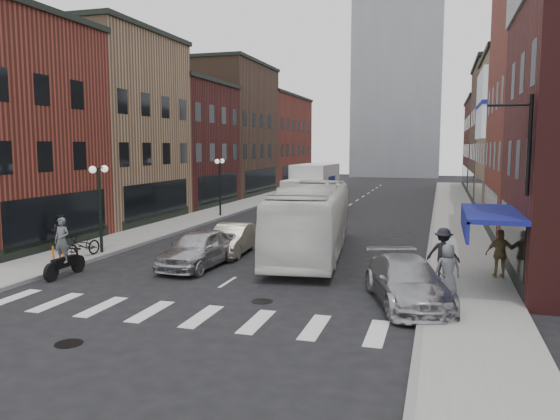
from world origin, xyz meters
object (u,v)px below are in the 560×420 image
object	(u,v)px
ped_right_c	(448,269)
bike_rack	(58,254)
motorcycle_rider	(63,249)
ped_right_b	(500,254)
streetlamp_far	(220,176)
sedan_left_far	(232,239)
ped_left_solo	(60,232)
streetlamp_near	(100,192)
transit_bus	(311,220)
parked_bicycle	(83,245)
box_truck	(312,190)
ped_right_a	(443,253)
sedan_left_near	(198,248)
billboard_sign	(484,108)
curb_car	(407,282)

from	to	relation	value
ped_right_c	bike_rack	bearing A→B (deg)	-14.21
motorcycle_rider	ped_right_b	bearing A→B (deg)	15.54
streetlamp_far	sedan_left_far	xyz separation A→B (m)	(5.59, -12.00, -2.22)
sedan_left_far	bike_rack	bearing A→B (deg)	-145.13
streetlamp_far	ped_left_solo	size ratio (longest dim) A/B	2.44
streetlamp_near	transit_bus	distance (m)	9.70
parked_bicycle	ped_right_b	bearing A→B (deg)	11.71
parked_bicycle	ped_right_c	size ratio (longest dim) A/B	1.17
box_truck	ped_right_a	xyz separation A→B (m)	(9.31, -18.53, -0.72)
motorcycle_rider	ped_right_a	size ratio (longest dim) A/B	1.24
sedan_left_near	sedan_left_far	bearing A→B (deg)	88.27
billboard_sign	curb_car	size ratio (longest dim) A/B	0.74
streetlamp_near	motorcycle_rider	world-z (taller)	streetlamp_near
box_truck	ped_left_solo	xyz separation A→B (m)	(-7.87, -17.98, -0.80)
box_truck	motorcycle_rider	world-z (taller)	box_truck
bike_rack	motorcycle_rider	bearing A→B (deg)	-45.41
streetlamp_far	billboard_sign	bearing A→B (deg)	-47.59
motorcycle_rider	ped_right_b	world-z (taller)	motorcycle_rider
billboard_sign	curb_car	xyz separation A→B (m)	(-2.09, -0.50, -5.41)
sedan_left_near	ped_right_b	world-z (taller)	ped_right_b
box_truck	motorcycle_rider	bearing A→B (deg)	-99.68
streetlamp_near	ped_left_solo	bearing A→B (deg)	-178.49
parked_bicycle	transit_bus	bearing A→B (deg)	31.96
bike_rack	parked_bicycle	size ratio (longest dim) A/B	0.41
bike_rack	transit_bus	distance (m)	10.98
streetlamp_near	ped_right_a	xyz separation A→B (m)	(14.98, -0.60, -1.84)
parked_bicycle	streetlamp_near	bearing A→B (deg)	93.00
sedan_left_far	box_truck	bearing A→B (deg)	85.55
ped_left_solo	curb_car	bearing A→B (deg)	145.68
box_truck	sedan_left_far	xyz separation A→B (m)	(-0.08, -15.93, -1.10)
ped_right_a	ped_right_b	distance (m)	2.10
sedan_left_near	curb_car	distance (m)	9.10
streetlamp_far	motorcycle_rider	bearing A→B (deg)	-86.51
motorcycle_rider	bike_rack	bearing A→B (deg)	136.03
sedan_left_far	curb_car	size ratio (longest dim) A/B	0.84
bike_rack	transit_bus	size ratio (longest dim) A/B	0.07
sedan_left_far	curb_car	bearing A→B (deg)	-40.02
sedan_left_near	sedan_left_far	xyz separation A→B (m)	(0.28, 3.00, -0.10)
streetlamp_far	sedan_left_far	size ratio (longest dim) A/B	0.98
sedan_left_far	ped_right_a	distance (m)	9.75
motorcycle_rider	sedan_left_far	distance (m)	7.52
bike_rack	sedan_left_far	size ratio (longest dim) A/B	0.19
box_truck	parked_bicycle	xyz separation A→B (m)	(-5.77, -19.11, -1.13)
bike_rack	sedan_left_far	world-z (taller)	sedan_left_far
billboard_sign	sedan_left_near	world-z (taller)	billboard_sign
bike_rack	ped_right_b	bearing A→B (deg)	8.84
sedan_left_near	ped_right_c	distance (m)	10.01
streetlamp_far	box_truck	size ratio (longest dim) A/B	0.49
box_truck	ped_right_b	size ratio (longest dim) A/B	4.69
motorcycle_rider	transit_bus	distance (m)	10.67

